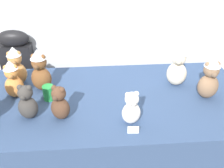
{
  "coord_description": "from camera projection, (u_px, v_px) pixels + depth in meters",
  "views": [
    {
      "loc": [
        -0.12,
        -1.38,
        1.85
      ],
      "look_at": [
        0.0,
        0.25,
        0.82
      ],
      "focal_mm": 43.69,
      "sensor_mm": 36.0,
      "label": 1
    }
  ],
  "objects": [
    {
      "name": "teddy_bear_cocoa",
      "position": [
        60.0,
        104.0,
        1.74
      ],
      "size": [
        0.16,
        0.15,
        0.25
      ],
      "rotation": [
        0.0,
        0.0,
        -0.48
      ],
      "color": "#4C3323",
      "rests_on": "display_table"
    },
    {
      "name": "instrument_case",
      "position": [
        22.0,
        80.0,
        2.57
      ],
      "size": [
        0.28,
        0.13,
        1.01
      ],
      "rotation": [
        0.0,
        0.0,
        -0.03
      ],
      "color": "black",
      "rests_on": "ground_plane"
    },
    {
      "name": "teddy_bear_snow",
      "position": [
        131.0,
        109.0,
        1.71
      ],
      "size": [
        0.13,
        0.12,
        0.23
      ],
      "rotation": [
        0.0,
        0.0,
        0.16
      ],
      "color": "white",
      "rests_on": "display_table"
    },
    {
      "name": "display_table",
      "position": [
        112.0,
        134.0,
        2.18
      ],
      "size": [
        2.0,
        0.99,
        0.7
      ],
      "primitive_type": "cube",
      "color": "navy",
      "rests_on": "ground_plane"
    },
    {
      "name": "teddy_bear_ginger",
      "position": [
        13.0,
        79.0,
        1.94
      ],
      "size": [
        0.14,
        0.12,
        0.29
      ],
      "rotation": [
        0.0,
        0.0,
        0.09
      ],
      "color": "#D17F3D",
      "rests_on": "display_table"
    },
    {
      "name": "teddy_bear_charcoal",
      "position": [
        27.0,
        103.0,
        1.74
      ],
      "size": [
        0.15,
        0.13,
        0.25
      ],
      "rotation": [
        0.0,
        0.0,
        -0.19
      ],
      "color": "#383533",
      "rests_on": "display_table"
    },
    {
      "name": "party_cup_green",
      "position": [
        49.0,
        93.0,
        1.95
      ],
      "size": [
        0.08,
        0.08,
        0.11
      ],
      "primitive_type": "cylinder",
      "color": "#238C3D",
      "rests_on": "display_table"
    },
    {
      "name": "teddy_bear_caramel",
      "position": [
        16.0,
        66.0,
        2.09
      ],
      "size": [
        0.15,
        0.13,
        0.31
      ],
      "rotation": [
        0.0,
        0.0,
        0.06
      ],
      "color": "#B27A42",
      "rests_on": "display_table"
    },
    {
      "name": "name_card_front_middle",
      "position": [
        133.0,
        130.0,
        1.66
      ],
      "size": [
        0.07,
        0.01,
        0.05
      ],
      "primitive_type": "cube",
      "rotation": [
        0.0,
        0.0,
        -0.07
      ],
      "color": "white",
      "rests_on": "display_table"
    },
    {
      "name": "teddy_bear_mocha",
      "position": [
        210.0,
        78.0,
        1.92
      ],
      "size": [
        0.16,
        0.14,
        0.33
      ],
      "rotation": [
        0.0,
        0.0,
        0.06
      ],
      "color": "#7F6047",
      "rests_on": "display_table"
    },
    {
      "name": "teddy_bear_cream",
      "position": [
        178.0,
        66.0,
        2.07
      ],
      "size": [
        0.18,
        0.17,
        0.34
      ],
      "rotation": [
        0.0,
        0.0,
        -0.28
      ],
      "color": "beige",
      "rests_on": "display_table"
    },
    {
      "name": "teddy_bear_chestnut",
      "position": [
        40.0,
        70.0,
        2.01
      ],
      "size": [
        0.18,
        0.16,
        0.33
      ],
      "rotation": [
        0.0,
        0.0,
        -0.27
      ],
      "color": "brown",
      "rests_on": "display_table"
    }
  ]
}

